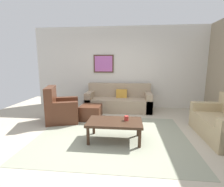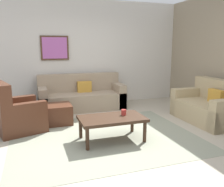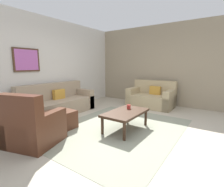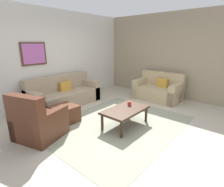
{
  "view_description": "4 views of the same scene",
  "coord_description": "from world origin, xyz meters",
  "views": [
    {
      "loc": [
        0.35,
        -3.37,
        1.55
      ],
      "look_at": [
        -0.03,
        0.4,
        0.87
      ],
      "focal_mm": 26.69,
      "sensor_mm": 36.0,
      "label": 1
    },
    {
      "loc": [
        -1.17,
        -3.82,
        1.59
      ],
      "look_at": [
        0.16,
        0.05,
        0.77
      ],
      "focal_mm": 38.09,
      "sensor_mm": 36.0,
      "label": 2
    },
    {
      "loc": [
        -2.96,
        -1.93,
        1.4
      ],
      "look_at": [
        0.14,
        0.22,
        0.76
      ],
      "focal_mm": 26.77,
      "sensor_mm": 36.0,
      "label": 3
    },
    {
      "loc": [
        -2.92,
        -2.32,
        1.84
      ],
      "look_at": [
        0.22,
        0.34,
        0.64
      ],
      "focal_mm": 28.08,
      "sensor_mm": 36.0,
      "label": 4
    }
  ],
  "objects": [
    {
      "name": "ground_plane",
      "position": [
        0.0,
        0.0,
        0.0
      ],
      "size": [
        8.0,
        8.0,
        0.0
      ],
      "primitive_type": "plane",
      "color": "#B2A893"
    },
    {
      "name": "rear_partition",
      "position": [
        0.0,
        2.6,
        1.4
      ],
      "size": [
        6.0,
        0.12,
        2.8
      ],
      "primitive_type": "cube",
      "color": "silver",
      "rests_on": "ground_plane"
    },
    {
      "name": "stone_feature_panel",
      "position": [
        3.0,
        0.0,
        1.4
      ],
      "size": [
        0.12,
        5.2,
        2.8
      ],
      "primitive_type": "cube",
      "color": "gray",
      "rests_on": "ground_plane"
    },
    {
      "name": "area_rug",
      "position": [
        0.0,
        0.0,
        0.0
      ],
      "size": [
        3.18,
        2.55,
        0.01
      ],
      "primitive_type": "cube",
      "color": "gray",
      "rests_on": "ground_plane"
    },
    {
      "name": "couch_main",
      "position": [
        0.02,
        2.12,
        0.3
      ],
      "size": [
        2.13,
        0.86,
        0.88
      ],
      "color": "gray",
      "rests_on": "ground_plane"
    },
    {
      "name": "couch_loveseat",
      "position": [
        2.44,
        0.16,
        0.3
      ],
      "size": [
        0.9,
        1.47,
        0.88
      ],
      "color": "tan",
      "rests_on": "ground_plane"
    },
    {
      "name": "armchair_leather",
      "position": [
        -1.49,
        0.81,
        0.31
      ],
      "size": [
        1.0,
        1.0,
        0.95
      ],
      "color": "#4C2819",
      "rests_on": "ground_plane"
    },
    {
      "name": "ottoman",
      "position": [
        -0.7,
        1.05,
        0.2
      ],
      "size": [
        0.56,
        0.56,
        0.4
      ],
      "primitive_type": "cube",
      "color": "#4C2819",
      "rests_on": "ground_plane"
    },
    {
      "name": "coffee_table",
      "position": [
        0.08,
        -0.18,
        0.36
      ],
      "size": [
        1.1,
        0.64,
        0.41
      ],
      "color": "#382316",
      "rests_on": "ground_plane"
    },
    {
      "name": "cup",
      "position": [
        0.31,
        -0.12,
        0.46
      ],
      "size": [
        0.09,
        0.09,
        0.1
      ],
      "primitive_type": "cylinder",
      "color": "#B2332D",
      "rests_on": "coffee_table"
    },
    {
      "name": "framed_artwork",
      "position": [
        -0.55,
        2.51,
        1.54
      ],
      "size": [
        0.7,
        0.04,
        0.62
      ],
      "color": "#472D1C"
    }
  ]
}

